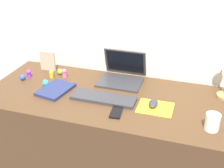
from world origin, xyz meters
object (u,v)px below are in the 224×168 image
object	(u,v)px
toy_figurine_lime	(60,72)
toy_figurine_cyan	(45,83)
coffee_mug	(212,122)
laptop	(122,73)
toy_figurine_yellow	(51,74)
notebook_pad	(56,89)
picture_frame	(48,61)
keyboard	(103,98)
toy_figurine_pink	(64,73)
cell_phone	(116,112)
toy_figurine_purple	(29,73)
toy_figurine_blue	(23,77)
mouse	(153,103)

from	to	relation	value
toy_figurine_lime	toy_figurine_cyan	xyz separation A→B (m)	(-0.01, -0.20, 0.00)
coffee_mug	toy_figurine_cyan	xyz separation A→B (m)	(-1.09, 0.17, -0.02)
laptop	toy_figurine_yellow	xyz separation A→B (m)	(-0.50, -0.12, -0.02)
notebook_pad	picture_frame	bearing A→B (deg)	136.29
keyboard	toy_figurine_pink	world-z (taller)	toy_figurine_pink
toy_figurine_cyan	cell_phone	bearing A→B (deg)	-17.03
coffee_mug	toy_figurine_lime	distance (m)	1.14
toy_figurine_pink	notebook_pad	bearing A→B (deg)	-80.67
toy_figurine_cyan	toy_figurine_purple	distance (m)	0.21
cell_phone	toy_figurine_yellow	distance (m)	0.66
toy_figurine_purple	cell_phone	bearing A→B (deg)	-19.51
toy_figurine_pink	toy_figurine_purple	bearing A→B (deg)	-162.44
toy_figurine_purple	toy_figurine_blue	size ratio (longest dim) A/B	1.42
toy_figurine_lime	toy_figurine_pink	world-z (taller)	toy_figurine_pink
coffee_mug	toy_figurine_purple	world-z (taller)	coffee_mug
mouse	picture_frame	xyz separation A→B (m)	(-0.86, 0.28, 0.05)
toy_figurine_blue	toy_figurine_pink	bearing A→B (deg)	26.83
toy_figurine_blue	notebook_pad	bearing A→B (deg)	-13.94
toy_figurine_cyan	toy_figurine_yellow	distance (m)	0.13
cell_phone	picture_frame	bearing A→B (deg)	142.62
laptop	coffee_mug	world-z (taller)	laptop
toy_figurine_lime	toy_figurine_purple	xyz separation A→B (m)	(-0.20, -0.11, 0.01)
toy_figurine_purple	toy_figurine_pink	xyz separation A→B (m)	(0.25, 0.08, 0.00)
laptop	cell_phone	world-z (taller)	laptop
keyboard	toy_figurine_pink	bearing A→B (deg)	149.66
toy_figurine_pink	coffee_mug	bearing A→B (deg)	-18.32
laptop	toy_figurine_lime	world-z (taller)	laptop
cell_phone	coffee_mug	xyz separation A→B (m)	(0.53, 0.00, 0.04)
picture_frame	coffee_mug	xyz separation A→B (m)	(1.20, -0.41, -0.03)
laptop	toy_figurine_purple	size ratio (longest dim) A/B	5.19
keyboard	notebook_pad	world-z (taller)	same
toy_figurine_yellow	coffee_mug	bearing A→B (deg)	-15.18
toy_figurine_yellow	toy_figurine_blue	distance (m)	0.20
laptop	keyboard	xyz separation A→B (m)	(-0.04, -0.30, -0.04)
keyboard	toy_figurine_cyan	xyz separation A→B (m)	(-0.44, 0.05, 0.01)
laptop	toy_figurine_cyan	xyz separation A→B (m)	(-0.47, -0.25, -0.03)
cell_phone	notebook_pad	world-z (taller)	notebook_pad
mouse	cell_phone	size ratio (longest dim) A/B	0.75
laptop	toy_figurine_yellow	world-z (taller)	laptop
toy_figurine_yellow	toy_figurine_purple	bearing A→B (deg)	-166.19
picture_frame	toy_figurine_yellow	size ratio (longest dim) A/B	2.70
picture_frame	laptop	bearing A→B (deg)	1.01
keyboard	toy_figurine_yellow	world-z (taller)	toy_figurine_yellow
toy_figurine_blue	toy_figurine_cyan	bearing A→B (deg)	-10.23
picture_frame	toy_figurine_yellow	xyz separation A→B (m)	(0.09, -0.11, -0.05)
laptop	toy_figurine_pink	world-z (taller)	laptop
picture_frame	toy_figurine_purple	bearing A→B (deg)	-116.16
laptop	coffee_mug	xyz separation A→B (m)	(0.62, -0.43, -0.01)
keyboard	mouse	world-z (taller)	mouse
mouse	toy_figurine_pink	world-z (taller)	toy_figurine_pink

